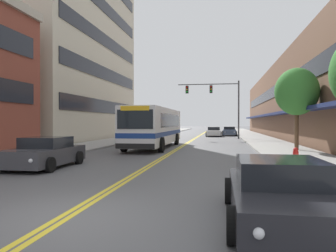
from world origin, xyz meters
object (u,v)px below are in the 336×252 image
city_bus (155,126)px  car_champagne_parked_left_near (159,134)px  car_slate_blue_parked_right_mid (229,131)px  fire_hydrant (296,159)px  traffic_signal_mast (218,97)px  car_white_moving_lead (214,132)px  car_charcoal_parked_right_foreground (281,193)px  street_tree_right_mid (297,92)px  car_dark_grey_parked_left_mid (45,153)px

city_bus → car_champagne_parked_left_near: bearing=99.9°
car_slate_blue_parked_right_mid → fire_hydrant: 36.55m
car_slate_blue_parked_right_mid → traffic_signal_mast: traffic_signal_mast is taller
car_slate_blue_parked_right_mid → fire_hydrant: bearing=-87.5°
traffic_signal_mast → car_champagne_parked_left_near: bearing=-173.8°
city_bus → car_white_moving_lead: size_ratio=2.64×
traffic_signal_mast → car_charcoal_parked_right_foreground: bearing=-87.1°
car_champagne_parked_left_near → street_tree_right_mid: size_ratio=0.88×
car_slate_blue_parked_right_mid → car_white_moving_lead: size_ratio=1.08×
city_bus → traffic_signal_mast: size_ratio=1.65×
car_charcoal_parked_right_foreground → traffic_signal_mast: (-1.62, 32.58, 4.36)m
car_charcoal_parked_right_foreground → street_tree_right_mid: street_tree_right_mid is taller
car_charcoal_parked_right_foreground → car_champagne_parked_left_near: bearing=105.2°
traffic_signal_mast → street_tree_right_mid: (5.41, -16.42, -0.93)m
city_bus → car_white_moving_lead: bearing=78.9°
car_dark_grey_parked_left_mid → car_white_moving_lead: (6.59, 32.92, 0.00)m
car_charcoal_parked_right_foreground → street_tree_right_mid: size_ratio=0.83×
car_champagne_parked_left_near → street_tree_right_mid: bearing=-51.5°
city_bus → car_charcoal_parked_right_foreground: bearing=-71.1°
city_bus → fire_hydrant: bearing=-57.7°
city_bus → car_charcoal_parked_right_foreground: 19.58m
car_dark_grey_parked_left_mid → street_tree_right_mid: 16.24m
car_champagne_parked_left_near → street_tree_right_mid: street_tree_right_mid is taller
street_tree_right_mid → fire_hydrant: 10.97m
city_bus → fire_hydrant: city_bus is taller
street_tree_right_mid → city_bus: bearing=167.1°
city_bus → car_white_moving_lead: 21.37m
traffic_signal_mast → fire_hydrant: size_ratio=8.10×
car_charcoal_parked_right_foreground → street_tree_right_mid: bearing=76.8°
car_white_moving_lead → traffic_signal_mast: traffic_signal_mast is taller
car_dark_grey_parked_left_mid → fire_hydrant: size_ratio=4.89×
traffic_signal_mast → car_slate_blue_parked_right_mid: bearing=81.0°
car_champagne_parked_left_near → car_white_moving_lead: 9.96m
city_bus → car_champagne_parked_left_near: 13.58m
car_dark_grey_parked_left_mid → car_white_moving_lead: bearing=78.7°
car_slate_blue_parked_right_mid → car_white_moving_lead: (-2.19, -3.06, -0.02)m
city_bus → traffic_signal_mast: traffic_signal_mast is taller
car_dark_grey_parked_left_mid → traffic_signal_mast: size_ratio=0.60×
city_bus → car_champagne_parked_left_near: size_ratio=2.52×
fire_hydrant → car_champagne_parked_left_near: bearing=111.6°
street_tree_right_mid → fire_hydrant: (-2.22, -10.18, -3.41)m
car_champagne_parked_left_near → fire_hydrant: car_champagne_parked_left_near is taller
car_dark_grey_parked_left_mid → car_charcoal_parked_right_foreground: car_dark_grey_parked_left_mid is taller
car_champagne_parked_left_near → car_dark_grey_parked_left_mid: bearing=-90.4°
city_bus → street_tree_right_mid: bearing=-12.9°
car_slate_blue_parked_right_mid → traffic_signal_mast: (-1.58, -9.91, 4.30)m
car_champagne_parked_left_near → car_dark_grey_parked_left_mid: 25.31m
car_dark_grey_parked_left_mid → car_charcoal_parked_right_foreground: 10.97m
car_white_moving_lead → car_slate_blue_parked_right_mid: bearing=54.5°
city_bus → car_dark_grey_parked_left_mid: (-2.49, -11.98, -1.09)m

